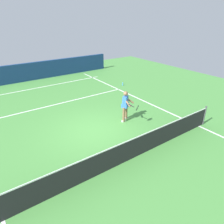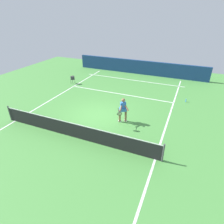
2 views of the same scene
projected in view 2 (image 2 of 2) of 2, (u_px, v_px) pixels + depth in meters
ground_plane at (96, 116)px, 12.18m from camera, size 26.33×26.33×0.00m
court_back_wall at (139, 67)px, 19.78m from camera, size 13.63×0.24×1.41m
baseline_marking at (133, 80)px, 18.34m from camera, size 9.63×0.10×0.01m
service_line_marking at (119, 94)px, 15.38m from camera, size 8.63×0.10×0.01m
sideline_left_marking at (164, 131)px, 10.69m from camera, size 0.10×18.26×0.01m
sideline_right_marking at (43, 104)px, 13.67m from camera, size 0.10×18.26×0.01m
court_net at (74, 130)px, 9.94m from camera, size 9.31×0.08×0.97m
tennis_player at (123, 109)px, 11.16m from camera, size 0.68×1.14×1.55m
tennis_ball_near at (157, 149)px, 9.28m from camera, size 0.07×0.07×0.07m
ball_hopper at (73, 78)px, 17.21m from camera, size 0.36×0.36×0.74m
water_bottle at (186, 100)px, 13.98m from camera, size 0.07×0.07×0.24m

